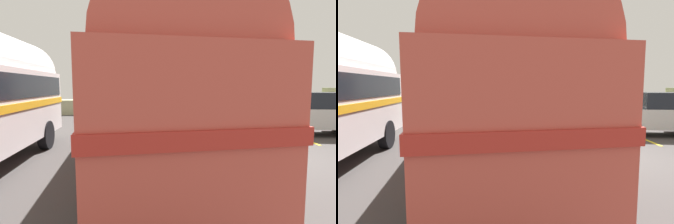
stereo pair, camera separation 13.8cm
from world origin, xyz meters
The scene contains 5 objects.
ground centered at (0.00, 0.00, 0.01)m, with size 32.00×26.00×0.02m.
breakwater centered at (0.04, 11.82, 0.68)m, with size 31.36×1.98×2.42m.
vintage_coach centered at (-3.28, -1.30, 2.05)m, with size 4.16×8.90×3.70m.
parked_car_nearest centered at (3.75, 3.48, 0.97)m, with size 4.22×2.01×1.86m.
lamp_post centered at (1.69, 7.39, 3.82)m, with size 0.97×0.70×6.82m.
Camera 1 is at (-2.70, -7.92, 2.16)m, focal length 27.67 mm.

